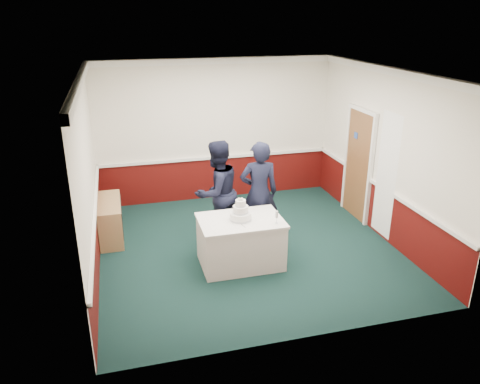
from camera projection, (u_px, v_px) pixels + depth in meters
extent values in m
plane|color=#122C26|center=(248.00, 248.00, 8.16)|extent=(5.00, 5.00, 0.00)
cube|color=white|center=(216.00, 131.00, 9.85)|extent=(5.00, 0.05, 3.00)
cube|color=white|center=(90.00, 179.00, 7.02)|extent=(0.05, 5.00, 3.00)
cube|color=white|center=(383.00, 155.00, 8.22)|extent=(0.05, 5.00, 3.00)
cube|color=white|center=(249.00, 74.00, 7.09)|extent=(5.00, 5.00, 0.05)
cube|color=#4B0B0A|center=(217.00, 178.00, 10.23)|extent=(5.00, 0.02, 0.90)
cube|color=white|center=(217.00, 157.00, 10.05)|extent=(4.98, 0.05, 0.06)
cube|color=white|center=(215.00, 61.00, 9.32)|extent=(5.00, 0.08, 0.12)
cube|color=brown|center=(358.00, 166.00, 9.10)|extent=(0.05, 0.90, 2.10)
cube|color=#234799|center=(356.00, 135.00, 9.02)|extent=(0.01, 0.12, 0.12)
cube|color=white|center=(386.00, 176.00, 8.09)|extent=(0.02, 0.60, 2.20)
cube|color=#A27D4F|center=(110.00, 220.00, 8.42)|extent=(0.40, 1.20, 0.70)
cube|color=black|center=(122.00, 216.00, 8.45)|extent=(0.01, 1.00, 0.50)
cube|color=white|center=(241.00, 243.00, 7.52)|extent=(1.28, 0.88, 0.76)
cube|color=white|center=(241.00, 221.00, 7.38)|extent=(1.32, 0.92, 0.04)
cylinder|color=white|center=(241.00, 216.00, 7.35)|extent=(0.34, 0.34, 0.12)
cylinder|color=#B4B7C0|center=(241.00, 219.00, 7.37)|extent=(0.35, 0.35, 0.03)
cylinder|color=white|center=(241.00, 209.00, 7.31)|extent=(0.24, 0.24, 0.11)
cylinder|color=#B4B7C0|center=(241.00, 212.00, 7.33)|extent=(0.25, 0.25, 0.02)
cylinder|color=white|center=(241.00, 203.00, 7.27)|extent=(0.16, 0.16, 0.10)
cylinder|color=#B4B7C0|center=(241.00, 205.00, 7.29)|extent=(0.17, 0.17, 0.02)
sphere|color=#EDE5C9|center=(241.00, 199.00, 7.25)|extent=(0.03, 0.03, 0.03)
sphere|color=#EDE5C9|center=(242.00, 199.00, 7.27)|extent=(0.03, 0.03, 0.03)
sphere|color=#EDE5C9|center=(239.00, 199.00, 7.27)|extent=(0.03, 0.03, 0.03)
sphere|color=#EDE5C9|center=(242.00, 200.00, 7.23)|extent=(0.03, 0.03, 0.03)
sphere|color=#EDE5C9|center=(239.00, 200.00, 7.23)|extent=(0.03, 0.03, 0.03)
cube|color=silver|center=(242.00, 225.00, 7.19)|extent=(0.06, 0.22, 0.00)
cylinder|color=silver|center=(276.00, 223.00, 7.24)|extent=(0.05, 0.05, 0.01)
cylinder|color=silver|center=(276.00, 220.00, 7.22)|extent=(0.01, 0.01, 0.09)
cylinder|color=silver|center=(277.00, 214.00, 7.19)|extent=(0.04, 0.04, 0.11)
imported|color=black|center=(217.00, 192.00, 8.12)|extent=(1.12, 1.03, 1.84)
imported|color=black|center=(259.00, 193.00, 8.10)|extent=(0.72, 0.52, 1.84)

